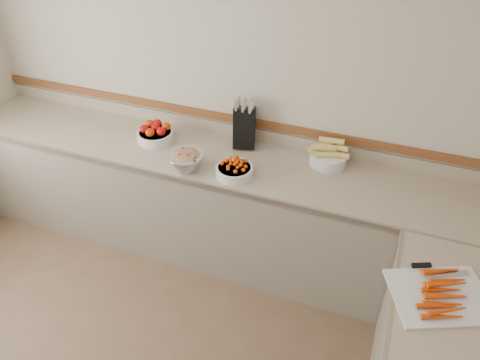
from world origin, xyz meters
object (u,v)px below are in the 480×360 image
(tomato_bowl, at_px, (155,133))
(cherry_tomato_bowl, at_px, (234,169))
(corn_bowl, at_px, (328,155))
(cutting_board, at_px, (441,294))
(knife_block, at_px, (244,127))
(rhubarb_bowl, at_px, (186,160))

(tomato_bowl, height_order, cherry_tomato_bowl, same)
(tomato_bowl, distance_m, corn_bowl, 1.28)
(corn_bowl, distance_m, cutting_board, 1.24)
(knife_block, bearing_deg, cutting_board, -35.16)
(tomato_bowl, xyz_separation_m, corn_bowl, (1.27, 0.15, 0.01))
(cherry_tomato_bowl, bearing_deg, rhubarb_bowl, -171.90)
(tomato_bowl, bearing_deg, knife_block, 14.66)
(knife_block, distance_m, cutting_board, 1.72)
(knife_block, bearing_deg, corn_bowl, -1.87)
(cherry_tomato_bowl, relative_size, cutting_board, 0.44)
(cherry_tomato_bowl, relative_size, rhubarb_bowl, 1.00)
(tomato_bowl, distance_m, cutting_board, 2.20)
(cherry_tomato_bowl, distance_m, cutting_board, 1.46)
(cherry_tomato_bowl, xyz_separation_m, rhubarb_bowl, (-0.33, -0.05, 0.03))
(knife_block, height_order, tomato_bowl, knife_block)
(tomato_bowl, bearing_deg, cutting_board, -21.78)
(cherry_tomato_bowl, distance_m, corn_bowl, 0.66)
(knife_block, relative_size, corn_bowl, 1.34)
(tomato_bowl, bearing_deg, cherry_tomato_bowl, -16.60)
(cutting_board, bearing_deg, cherry_tomato_bowl, 155.58)
(knife_block, distance_m, cherry_tomato_bowl, 0.40)
(tomato_bowl, relative_size, rhubarb_bowl, 1.06)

